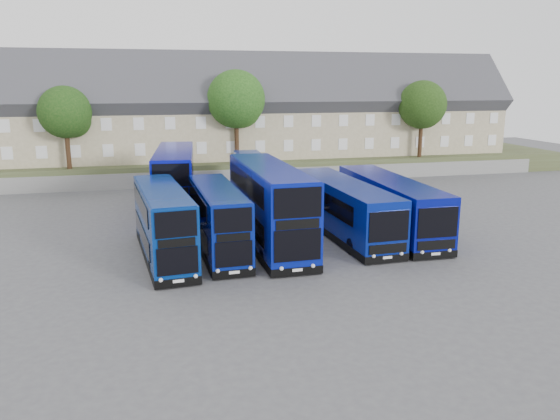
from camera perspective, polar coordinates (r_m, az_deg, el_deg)
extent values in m
plane|color=#4B4C51|center=(31.36, -0.64, -5.17)|extent=(120.00, 120.00, 0.00)
cube|color=slate|center=(54.21, -6.32, 3.39)|extent=(70.00, 0.40, 1.50)
cube|color=#454929|center=(64.00, -7.47, 5.07)|extent=(80.00, 20.00, 2.00)
cube|color=tan|center=(60.32, -24.55, 7.35)|extent=(6.00, 8.00, 6.00)
cube|color=#37373C|center=(60.15, -24.82, 10.18)|extent=(6.00, 10.40, 10.40)
cube|color=brown|center=(59.89, -23.74, 13.96)|extent=(0.60, 0.90, 1.40)
cube|color=tan|center=(59.48, -18.83, 7.76)|extent=(6.00, 8.00, 6.00)
cube|color=#37373C|center=(59.31, -19.05, 10.64)|extent=(6.00, 10.40, 10.40)
cube|color=brown|center=(59.20, -17.84, 14.45)|extent=(0.60, 0.90, 1.40)
cube|color=tan|center=(59.24, -13.00, 8.10)|extent=(6.00, 8.00, 6.00)
cube|color=#37373C|center=(59.07, -13.15, 11.00)|extent=(6.00, 10.40, 10.40)
cube|color=brown|center=(59.11, -11.84, 14.79)|extent=(0.60, 0.90, 1.40)
cube|color=tan|center=(59.60, -7.16, 8.36)|extent=(6.00, 8.00, 6.00)
cube|color=#37373C|center=(59.43, -7.25, 11.24)|extent=(6.00, 10.40, 10.40)
cube|color=brown|center=(59.62, -5.88, 14.97)|extent=(0.60, 0.90, 1.40)
cube|color=tan|center=(60.56, -1.45, 8.53)|extent=(6.00, 8.00, 6.00)
cube|color=#37373C|center=(60.40, -1.47, 11.37)|extent=(6.00, 10.40, 10.40)
cube|color=brown|center=(60.73, -0.06, 15.01)|extent=(0.60, 0.90, 1.40)
cube|color=tan|center=(62.09, 4.03, 8.62)|extent=(6.00, 8.00, 6.00)
cube|color=#37373C|center=(61.93, 4.07, 11.38)|extent=(6.00, 10.40, 10.40)
cube|color=brown|center=(62.40, 5.49, 14.90)|extent=(0.60, 0.90, 1.40)
cube|color=tan|center=(64.14, 9.21, 8.63)|extent=(6.00, 8.00, 6.00)
cube|color=#37373C|center=(63.99, 9.31, 11.30)|extent=(6.00, 10.40, 10.40)
cube|color=brown|center=(64.58, 10.71, 14.67)|extent=(0.60, 0.90, 1.40)
cube|color=tan|center=(66.68, 14.03, 8.57)|extent=(6.00, 8.00, 6.00)
cube|color=#37373C|center=(66.53, 14.17, 11.15)|extent=(6.00, 10.40, 10.40)
cube|color=brown|center=(67.23, 15.53, 14.36)|extent=(0.60, 0.90, 1.40)
cube|color=tan|center=(69.64, 18.47, 8.47)|extent=(6.00, 8.00, 6.00)
cube|color=#37373C|center=(69.49, 18.65, 10.93)|extent=(6.00, 10.40, 10.40)
cube|color=brown|center=(70.30, 19.95, 13.99)|extent=(0.60, 0.90, 1.40)
cube|color=navy|center=(31.65, -12.10, -1.15)|extent=(3.28, 10.30, 3.70)
cube|color=black|center=(32.17, -11.94, -4.43)|extent=(3.32, 10.35, 0.45)
cube|color=black|center=(27.01, -10.65, -5.27)|extent=(2.00, 0.25, 1.38)
cube|color=black|center=(26.50, -10.82, -1.49)|extent=(2.00, 0.25, 1.29)
cylinder|color=black|center=(29.30, -13.18, -5.84)|extent=(0.40, 1.02, 1.00)
cube|color=navy|center=(32.32, -6.50, -0.77)|extent=(2.57, 9.84, 3.56)
cube|color=black|center=(32.81, -6.42, -3.87)|extent=(2.61, 9.89, 0.45)
cube|color=black|center=(27.86, -4.84, -4.62)|extent=(1.92, 0.13, 1.33)
cube|color=black|center=(27.37, -4.91, -1.07)|extent=(1.92, 0.13, 1.24)
cylinder|color=black|center=(30.08, -7.41, -5.09)|extent=(0.34, 1.01, 1.00)
cube|color=#071691|center=(33.56, -1.12, 0.71)|extent=(3.03, 12.34, 4.57)
cube|color=black|center=(34.14, -1.10, -3.11)|extent=(3.08, 12.39, 0.45)
cube|color=black|center=(28.01, 1.85, -3.72)|extent=(2.49, 0.11, 1.68)
cube|color=black|center=(27.45, 1.89, 0.75)|extent=(2.49, 0.11, 1.56)
cylinder|color=black|center=(30.14, -1.65, -4.95)|extent=(0.32, 1.01, 1.00)
cube|color=#080DA1|center=(43.12, -10.89, 3.20)|extent=(3.79, 12.26, 4.48)
cube|color=black|center=(43.57, -10.76, 0.23)|extent=(3.84, 12.30, 0.45)
cube|color=black|center=(37.35, -11.19, 0.28)|extent=(2.44, 0.27, 1.65)
cube|color=black|center=(36.94, -11.34, 3.60)|extent=(2.44, 0.27, 1.54)
cylinder|color=black|center=(39.87, -12.72, -0.76)|extent=(0.39, 1.02, 1.00)
cube|color=#072691|center=(45.44, -2.82, 3.32)|extent=(2.60, 9.79, 3.54)
cube|color=black|center=(45.78, -2.79, 1.07)|extent=(2.64, 9.84, 0.45)
cube|color=black|center=(40.83, -1.80, 1.14)|extent=(1.91, 0.14, 1.32)
cube|color=black|center=(40.50, -1.81, 3.58)|extent=(1.91, 0.14, 1.24)
cylinder|color=black|center=(43.04, -3.53, 0.56)|extent=(0.34, 1.01, 1.00)
cube|color=navy|center=(36.20, 6.67, 0.42)|extent=(3.22, 12.93, 3.18)
cube|color=black|center=(36.59, 6.61, -2.08)|extent=(3.26, 12.97, 0.45)
cube|color=black|center=(30.47, 11.32, -1.68)|extent=(2.37, 0.16, 1.71)
cylinder|color=black|center=(32.37, 7.52, -3.77)|extent=(0.34, 1.01, 1.00)
cube|color=#070E80|center=(37.53, 11.36, 0.76)|extent=(2.88, 13.10, 3.24)
cube|color=black|center=(37.92, 11.25, -1.71)|extent=(2.92, 13.14, 0.45)
cube|color=black|center=(31.77, 16.18, -1.27)|extent=(2.42, 0.09, 1.74)
cylinder|color=black|center=(33.58, 12.35, -3.34)|extent=(0.31, 1.00, 1.00)
cylinder|color=#382314|center=(54.86, -21.28, 5.99)|extent=(0.44, 0.44, 3.75)
sphere|color=#12340E|center=(54.60, -21.57, 9.50)|extent=(4.80, 4.80, 4.80)
sphere|color=#12340E|center=(54.96, -20.83, 8.79)|extent=(3.30, 3.30, 3.30)
cylinder|color=#382314|center=(55.49, -4.54, 7.30)|extent=(0.44, 0.44, 4.50)
sphere|color=#173D10|center=(55.23, -4.62, 11.48)|extent=(5.76, 5.76, 5.76)
sphere|color=#173D10|center=(55.76, -4.05, 10.58)|extent=(3.96, 3.96, 3.96)
cylinder|color=#382314|center=(61.42, 14.45, 7.25)|extent=(0.44, 0.44, 4.00)
sphere|color=black|center=(61.19, 14.64, 10.61)|extent=(5.12, 5.12, 5.12)
sphere|color=black|center=(61.85, 14.92, 9.87)|extent=(3.52, 3.52, 3.52)
cylinder|color=#382314|center=(70.40, 16.16, 7.95)|extent=(0.44, 0.44, 4.25)
sphere|color=black|center=(70.19, 16.36, 11.06)|extent=(5.44, 5.44, 5.44)
sphere|color=black|center=(70.86, 16.58, 10.37)|extent=(3.74, 3.74, 3.74)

